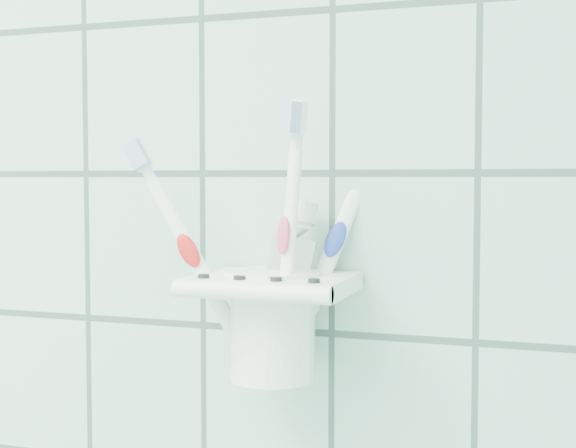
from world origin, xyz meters
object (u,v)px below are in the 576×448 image
at_px(toothpaste_tube, 268,269).
at_px(holder_bracket, 273,286).
at_px(toothbrush_pink, 252,237).
at_px(toothbrush_blue, 285,232).
at_px(cup, 273,320).
at_px(toothbrush_orange, 279,235).

bearing_deg(toothpaste_tube, holder_bracket, -65.14).
bearing_deg(toothbrush_pink, toothbrush_blue, -4.58).
relative_size(toothbrush_pink, toothbrush_blue, 0.95).
height_order(cup, toothbrush_orange, toothbrush_orange).
bearing_deg(cup, toothbrush_pink, -164.73).
height_order(toothbrush_blue, toothpaste_tube, toothbrush_blue).
bearing_deg(toothbrush_orange, cup, -150.59).
bearing_deg(toothpaste_tube, toothbrush_pink, -141.70).
distance_m(holder_bracket, toothpaste_tube, 0.02).
bearing_deg(toothbrush_orange, toothpaste_tube, -175.28).
height_order(toothbrush_pink, toothbrush_orange, toothbrush_orange).
distance_m(toothbrush_orange, toothpaste_tube, 0.03).
bearing_deg(toothbrush_orange, holder_bracket, -103.89).
distance_m(holder_bracket, toothbrush_orange, 0.04).
bearing_deg(holder_bracket, toothbrush_blue, 22.85).
xyz_separation_m(holder_bracket, toothpaste_tube, (-0.01, 0.01, 0.01)).
distance_m(toothbrush_pink, toothbrush_blue, 0.03).
distance_m(toothbrush_blue, toothbrush_orange, 0.01).
height_order(holder_bracket, cup, same).
bearing_deg(toothbrush_blue, holder_bracket, -157.63).
xyz_separation_m(toothbrush_pink, toothbrush_blue, (0.03, 0.00, 0.00)).
relative_size(cup, toothbrush_pink, 0.43).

